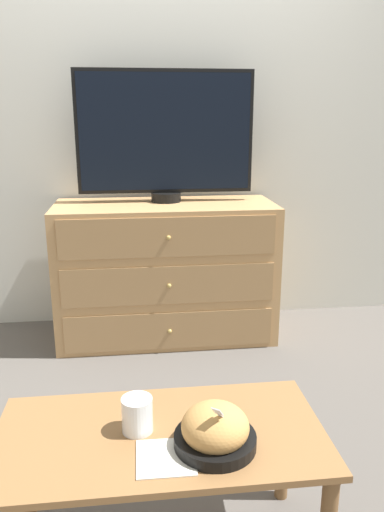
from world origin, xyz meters
The scene contains 8 objects.
ground_plane centered at (0.00, 0.00, 0.00)m, with size 12.00×12.00×0.00m, color #56514C.
wall_back centered at (0.00, 0.03, 1.30)m, with size 12.00×0.05×2.60m.
dresser centered at (0.02, -0.29, 0.40)m, with size 1.25×0.53×0.80m.
tv centered at (0.03, -0.21, 1.17)m, with size 0.99×0.17×0.72m.
coffee_table centered at (-0.11, -1.86, 0.36)m, with size 0.92×0.46×0.43m.
takeout_bowl centered at (0.04, -1.94, 0.48)m, with size 0.22×0.22×0.16m.
drink_cup centered at (-0.17, -1.84, 0.47)m, with size 0.09×0.09×0.10m.
napkin centered at (-0.10, -1.97, 0.43)m, with size 0.15×0.15×0.00m.
Camera 1 is at (-0.16, -3.07, 1.29)m, focal length 35.00 mm.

